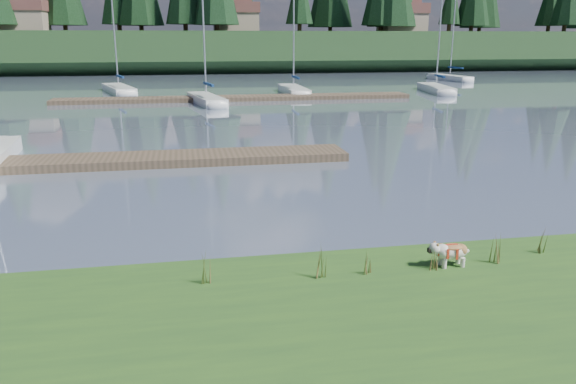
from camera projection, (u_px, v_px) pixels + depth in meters
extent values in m
plane|color=slate|center=(210.00, 101.00, 40.93)|extent=(200.00, 200.00, 0.00)
cube|color=black|center=(194.00, 52.00, 81.02)|extent=(200.00, 20.00, 5.00)
cylinder|color=silver|center=(444.00, 264.00, 10.25)|extent=(0.09, 0.09, 0.18)
cylinder|color=silver|center=(440.00, 260.00, 10.42)|extent=(0.09, 0.09, 0.18)
cylinder|color=silver|center=(463.00, 262.00, 10.31)|extent=(0.09, 0.09, 0.18)
cylinder|color=silver|center=(458.00, 259.00, 10.48)|extent=(0.09, 0.09, 0.18)
ellipsoid|color=silver|center=(452.00, 252.00, 10.32)|extent=(0.59, 0.30, 0.28)
ellipsoid|color=#9C693A|center=(453.00, 247.00, 10.29)|extent=(0.41, 0.28, 0.10)
ellipsoid|color=silver|center=(435.00, 248.00, 10.23)|extent=(0.21, 0.22, 0.21)
cube|color=black|center=(430.00, 250.00, 10.22)|extent=(0.06, 0.10, 0.08)
ellipsoid|color=white|center=(0.00, 145.00, 22.80)|extent=(1.79, 2.15, 0.70)
cube|color=#4C3D2C|center=(128.00, 160.00, 20.28)|extent=(16.00, 2.00, 0.30)
cube|color=#4C3D2C|center=(237.00, 98.00, 41.25)|extent=(26.00, 2.20, 0.30)
cube|color=white|center=(119.00, 90.00, 46.85)|extent=(3.52, 7.38, 0.70)
ellipsoid|color=white|center=(111.00, 87.00, 49.97)|extent=(2.04, 2.32, 0.70)
cylinder|color=silver|center=(113.00, 12.00, 45.20)|extent=(0.12, 0.12, 11.26)
cube|color=navy|center=(120.00, 76.00, 45.69)|extent=(0.96, 2.82, 0.20)
cube|color=white|center=(206.00, 100.00, 39.04)|extent=(2.59, 6.66, 0.70)
ellipsoid|color=white|center=(197.00, 96.00, 41.97)|extent=(1.71, 1.99, 0.70)
cylinder|color=silver|center=(203.00, 15.00, 37.53)|extent=(0.12, 0.12, 10.23)
cube|color=navy|center=(209.00, 84.00, 37.92)|extent=(0.65, 2.58, 0.20)
cube|color=white|center=(294.00, 91.00, 45.96)|extent=(1.69, 6.96, 0.70)
ellipsoid|color=white|center=(287.00, 88.00, 49.26)|extent=(1.55, 1.92, 0.70)
cylinder|color=silver|center=(294.00, 16.00, 44.39)|extent=(0.12, 0.12, 10.67)
cube|color=navy|center=(296.00, 77.00, 44.75)|extent=(0.25, 2.76, 0.20)
cube|color=white|center=(436.00, 89.00, 47.35)|extent=(2.73, 7.06, 0.70)
ellipsoid|color=white|center=(426.00, 86.00, 50.67)|extent=(1.81, 2.11, 0.70)
cylinder|color=silver|center=(441.00, 17.00, 45.79)|extent=(0.12, 0.12, 10.63)
cube|color=navy|center=(440.00, 76.00, 46.13)|extent=(0.67, 2.73, 0.20)
cube|color=white|center=(450.00, 78.00, 60.27)|extent=(2.45, 6.43, 0.70)
ellipsoid|color=white|center=(433.00, 77.00, 63.11)|extent=(1.64, 1.92, 0.70)
cylinder|color=silver|center=(454.00, 27.00, 58.87)|extent=(0.12, 0.12, 9.37)
cube|color=navy|center=(455.00, 68.00, 59.18)|extent=(0.61, 2.50, 0.20)
cone|color=#475B23|center=(318.00, 262.00, 9.77)|extent=(0.03, 0.03, 0.61)
cone|color=brown|center=(325.00, 266.00, 9.74)|extent=(0.03, 0.03, 0.49)
cone|color=#475B23|center=(321.00, 260.00, 9.80)|extent=(0.03, 0.03, 0.67)
cone|color=brown|center=(326.00, 267.00, 9.79)|extent=(0.03, 0.03, 0.43)
cone|color=#475B23|center=(320.00, 265.00, 9.70)|extent=(0.03, 0.03, 0.55)
cone|color=#475B23|center=(366.00, 260.00, 10.04)|extent=(0.03, 0.03, 0.47)
cone|color=brown|center=(373.00, 263.00, 10.00)|extent=(0.03, 0.03, 0.38)
cone|color=#475B23|center=(368.00, 258.00, 10.07)|extent=(0.03, 0.03, 0.52)
cone|color=brown|center=(374.00, 264.00, 10.05)|extent=(0.03, 0.03, 0.33)
cone|color=#475B23|center=(368.00, 263.00, 9.97)|extent=(0.03, 0.03, 0.43)
cone|color=#475B23|center=(494.00, 247.00, 10.46)|extent=(0.03, 0.03, 0.60)
cone|color=brown|center=(501.00, 251.00, 10.43)|extent=(0.03, 0.03, 0.48)
cone|color=#475B23|center=(496.00, 245.00, 10.50)|extent=(0.03, 0.03, 0.66)
cone|color=brown|center=(501.00, 252.00, 10.49)|extent=(0.03, 0.03, 0.42)
cone|color=#475B23|center=(497.00, 250.00, 10.40)|extent=(0.03, 0.03, 0.54)
cone|color=#475B23|center=(205.00, 266.00, 9.61)|extent=(0.03, 0.03, 0.60)
cone|color=brown|center=(212.00, 270.00, 9.58)|extent=(0.03, 0.03, 0.48)
cone|color=#475B23|center=(208.00, 263.00, 9.64)|extent=(0.03, 0.03, 0.66)
cone|color=brown|center=(213.00, 271.00, 9.63)|extent=(0.03, 0.03, 0.42)
cone|color=#475B23|center=(206.00, 269.00, 9.55)|extent=(0.03, 0.03, 0.54)
cone|color=#475B23|center=(429.00, 260.00, 10.16)|extent=(0.03, 0.03, 0.37)
cone|color=brown|center=(436.00, 263.00, 10.13)|extent=(0.03, 0.03, 0.30)
cone|color=#475B23|center=(432.00, 258.00, 10.20)|extent=(0.03, 0.03, 0.41)
cone|color=brown|center=(437.00, 263.00, 10.17)|extent=(0.03, 0.03, 0.26)
cone|color=#475B23|center=(432.00, 263.00, 10.10)|extent=(0.03, 0.03, 0.33)
cone|color=#475B23|center=(540.00, 241.00, 10.98)|extent=(0.03, 0.03, 0.49)
cone|color=brown|center=(547.00, 244.00, 10.95)|extent=(0.03, 0.03, 0.39)
cone|color=#475B23|center=(542.00, 239.00, 11.01)|extent=(0.03, 0.03, 0.54)
cone|color=brown|center=(547.00, 244.00, 11.00)|extent=(0.03, 0.03, 0.34)
cone|color=#475B23|center=(544.00, 243.00, 10.91)|extent=(0.03, 0.03, 0.44)
cube|color=#33281C|center=(293.00, 268.00, 10.97)|extent=(60.00, 0.50, 0.14)
cylinder|color=#382619|center=(119.00, 27.00, 77.40)|extent=(0.60, 0.60, 1.80)
cylinder|color=#382619|center=(217.00, 26.00, 74.02)|extent=(0.60, 0.60, 1.80)
cylinder|color=#382619|center=(300.00, 27.00, 79.94)|extent=(0.60, 0.60, 1.80)
cylinder|color=#382619|center=(391.00, 27.00, 80.36)|extent=(0.60, 0.60, 1.80)
cylinder|color=#382619|center=(471.00, 28.00, 85.69)|extent=(0.60, 0.60, 1.80)
cylinder|color=#382619|center=(564.00, 28.00, 84.20)|extent=(0.60, 0.60, 1.80)
cube|color=gray|center=(23.00, 22.00, 73.24)|extent=(6.00, 5.00, 2.80)
cube|color=brown|center=(20.00, 5.00, 72.68)|extent=(6.30, 5.30, 1.40)
cube|color=gray|center=(236.00, 23.00, 79.16)|extent=(6.00, 5.00, 2.80)
cube|color=brown|center=(235.00, 8.00, 78.60)|extent=(6.30, 5.30, 1.40)
cube|color=brown|center=(235.00, 2.00, 78.39)|extent=(4.20, 3.60, 0.70)
cube|color=gray|center=(402.00, 24.00, 81.53)|extent=(6.00, 5.00, 2.80)
cube|color=brown|center=(403.00, 9.00, 80.97)|extent=(6.30, 5.30, 1.40)
cube|color=brown|center=(403.00, 3.00, 80.76)|extent=(4.20, 3.60, 0.70)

